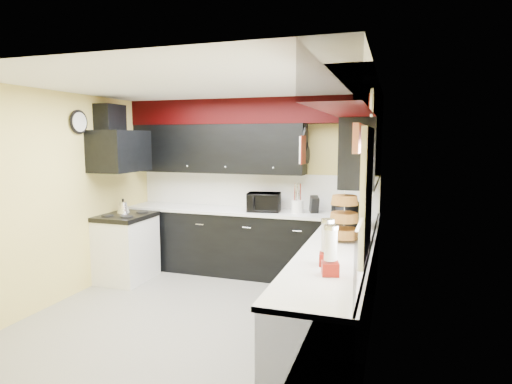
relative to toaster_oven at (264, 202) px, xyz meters
The scene contains 35 objects.
ground 1.83m from the toaster_oven, 100.14° to the right, with size 3.60×3.60×0.00m, color gray.
wall_back 0.46m from the toaster_oven, 127.58° to the left, with size 3.60×0.06×2.50m, color #E0C666.
wall_right 2.13m from the toaster_oven, 43.51° to the right, with size 0.06×3.60×2.50m, color #E0C666.
wall_left 2.53m from the toaster_oven, 144.68° to the right, with size 0.06×3.60×2.50m, color #E0C666.
ceiling 2.06m from the toaster_oven, 100.14° to the right, with size 3.60×3.60×0.06m, color white.
cab_back 0.67m from the toaster_oven, behind, with size 3.60×0.60×0.90m, color black.
cab_right 2.24m from the toaster_oven, 54.87° to the right, with size 0.60×3.00×0.90m, color black.
counter_back 0.30m from the toaster_oven, behind, with size 3.62×0.64×0.04m, color white.
counter_right 2.16m from the toaster_oven, 54.87° to the right, with size 0.64×3.02×0.04m, color white.
splash_back 0.44m from the toaster_oven, 128.41° to the left, with size 3.60×0.02×0.50m, color white.
splash_right 2.12m from the toaster_oven, 43.69° to the right, with size 0.02×3.60×0.50m, color white.
upper_back 1.07m from the toaster_oven, 167.80° to the left, with size 2.60×0.35×0.70m, color black.
upper_right 1.65m from the toaster_oven, 22.34° to the right, with size 0.35×1.80×0.70m, color black.
soffit_back 1.29m from the toaster_oven, 148.60° to the left, with size 3.60×0.36×0.35m, color black.
soffit_right 2.47m from the toaster_oven, 50.37° to the right, with size 0.36×3.24×0.35m, color black.
stove 2.00m from the toaster_oven, 158.03° to the right, with size 0.60×0.75×0.86m, color white.
cooktop 1.91m from the toaster_oven, 158.03° to the right, with size 0.62×0.77×0.06m, color black.
hood 2.07m from the toaster_oven, 158.58° to the right, with size 0.50×0.78×0.55m, color black.
hood_duct 2.36m from the toaster_oven, 159.90° to the right, with size 0.24×0.40×0.40m, color black.
window 2.85m from the toaster_oven, 57.16° to the right, with size 0.03×0.86×0.96m, color white, non-canonical shape.
valance 2.92m from the toaster_oven, 58.11° to the right, with size 0.04×0.88×0.20m, color red.
pan_top 1.09m from the toaster_oven, ahead, with size 0.03×0.22×0.40m, color black, non-canonical shape.
pan_mid 0.88m from the toaster_oven, ahead, with size 0.03×0.28×0.46m, color black, non-canonical shape.
pan_low 0.89m from the toaster_oven, 21.45° to the left, with size 0.03×0.24×0.42m, color black, non-canonical shape.
cut_board 0.94m from the toaster_oven, 15.76° to the right, with size 0.03×0.26×0.35m, color white.
baskets 1.89m from the toaster_oven, 48.25° to the right, with size 0.27×0.27×0.50m, color brown, non-canonical shape.
clock 2.60m from the toaster_oven, 149.21° to the right, with size 0.03×0.30×0.30m, color black, non-canonical shape.
deco_plate 2.64m from the toaster_oven, 50.20° to the right, with size 0.03×0.24×0.24m, color white, non-canonical shape.
toaster_oven is the anchor object (origin of this frame).
microwave 1.39m from the toaster_oven, 28.72° to the right, with size 0.47×0.32×0.26m, color black.
utensil_crock 0.48m from the toaster_oven, ahead, with size 0.16×0.16×0.18m, color white.
knife_block 0.70m from the toaster_oven, ahead, with size 0.10×0.14×0.23m, color black.
kettle 1.96m from the toaster_oven, 161.45° to the right, with size 0.17×0.17×0.15m, color silver, non-canonical shape.
dispenser_a 2.84m from the toaster_oven, 62.99° to the right, with size 0.12×0.12×0.34m, color #6D0009, non-canonical shape.
dispenser_b 2.60m from the toaster_oven, 61.75° to the right, with size 0.12×0.12×0.34m, color #5F1508, non-canonical shape.
Camera 1 is at (1.98, -4.16, 1.95)m, focal length 30.00 mm.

